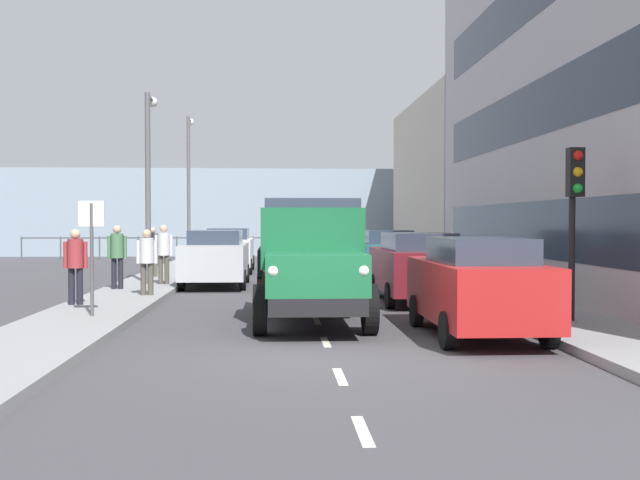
# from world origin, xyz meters

# --- Properties ---
(ground_plane) EXTENTS (80.00, 80.00, 0.00)m
(ground_plane) POSITION_xyz_m (0.00, -10.82, 0.00)
(ground_plane) COLOR #423F44
(sidewalk_left) EXTENTS (2.04, 39.32, 0.15)m
(sidewalk_left) POSITION_xyz_m (-4.62, -10.82, 0.07)
(sidewalk_left) COLOR gray
(sidewalk_left) RESTS_ON ground_plane
(sidewalk_right) EXTENTS (2.04, 39.32, 0.15)m
(sidewalk_right) POSITION_xyz_m (4.62, -10.82, 0.07)
(sidewalk_right) COLOR gray
(sidewalk_right) RESTS_ON ground_plane
(road_centreline_markings) EXTENTS (0.12, 35.09, 0.01)m
(road_centreline_markings) POSITION_xyz_m (0.00, -10.27, 0.00)
(road_centreline_markings) COLOR silver
(road_centreline_markings) RESTS_ON ground_plane
(building_far_block) EXTENTS (8.78, 12.97, 7.58)m
(building_far_block) POSITION_xyz_m (-10.03, -24.55, 3.79)
(building_far_block) COLOR beige
(building_far_block) RESTS_ON ground_plane
(sea_horizon) EXTENTS (80.00, 0.80, 5.00)m
(sea_horizon) POSITION_xyz_m (0.00, -33.49, 2.50)
(sea_horizon) COLOR #8C9EAD
(sea_horizon) RESTS_ON ground_plane
(seawall_railing) EXTENTS (28.08, 0.08, 1.20)m
(seawall_railing) POSITION_xyz_m (-0.00, -29.89, 0.92)
(seawall_railing) COLOR #4C5156
(seawall_railing) RESTS_ON ground_plane
(truck_vintage_green) EXTENTS (2.17, 5.64, 2.43)m
(truck_vintage_green) POSITION_xyz_m (0.13, -3.53, 1.18)
(truck_vintage_green) COLOR black
(truck_vintage_green) RESTS_ON ground_plane
(car_red_kerbside_near) EXTENTS (1.79, 4.31, 1.72)m
(car_red_kerbside_near) POSITION_xyz_m (-2.65, -1.86, 0.90)
(car_red_kerbside_near) COLOR #B21E1E
(car_red_kerbside_near) RESTS_ON ground_plane
(car_maroon_kerbside_1) EXTENTS (1.90, 4.47, 1.72)m
(car_maroon_kerbside_1) POSITION_xyz_m (-2.65, -7.62, 0.90)
(car_maroon_kerbside_1) COLOR maroon
(car_maroon_kerbside_1) RESTS_ON ground_plane
(car_teal_kerbside_2) EXTENTS (1.77, 3.80, 1.72)m
(car_teal_kerbside_2) POSITION_xyz_m (-2.65, -12.99, 0.89)
(car_teal_kerbside_2) COLOR #1E6670
(car_teal_kerbside_2) RESTS_ON ground_plane
(car_silver_oppositeside_0) EXTENTS (1.95, 4.58, 1.72)m
(car_silver_oppositeside_0) POSITION_xyz_m (2.65, -12.61, 0.90)
(car_silver_oppositeside_0) COLOR #B7BABF
(car_silver_oppositeside_0) RESTS_ON ground_plane
(car_white_oppositeside_1) EXTENTS (1.92, 4.64, 1.72)m
(car_white_oppositeside_1) POSITION_xyz_m (2.65, -19.22, 0.90)
(car_white_oppositeside_1) COLOR white
(car_white_oppositeside_1) RESTS_ON ground_plane
(pedestrian_couple_b) EXTENTS (0.53, 0.34, 1.68)m
(pedestrian_couple_b) POSITION_xyz_m (5.25, -6.11, 1.14)
(pedestrian_couple_b) COLOR black
(pedestrian_couple_b) RESTS_ON sidewalk_right
(pedestrian_with_bag) EXTENTS (0.53, 0.34, 1.65)m
(pedestrian_with_bag) POSITION_xyz_m (4.04, -8.27, 1.12)
(pedestrian_with_bag) COLOR #4C473D
(pedestrian_with_bag) RESTS_ON sidewalk_right
(pedestrian_by_lamp) EXTENTS (0.53, 0.34, 1.74)m
(pedestrian_by_lamp) POSITION_xyz_m (5.14, -10.12, 1.18)
(pedestrian_by_lamp) COLOR black
(pedestrian_by_lamp) RESTS_ON sidewalk_right
(pedestrian_couple_a) EXTENTS (0.53, 0.34, 1.74)m
(pedestrian_couple_a) POSITION_xyz_m (4.10, -11.68, 1.18)
(pedestrian_couple_a) COLOR #4C473D
(pedestrian_couple_a) RESTS_ON sidewalk_right
(pedestrian_near_railing) EXTENTS (0.53, 0.34, 1.65)m
(pedestrian_near_railing) POSITION_xyz_m (4.92, -14.85, 1.12)
(pedestrian_near_railing) COLOR #4C473D
(pedestrian_near_railing) RESTS_ON sidewalk_right
(traffic_light_near) EXTENTS (0.28, 0.41, 3.20)m
(traffic_light_near) POSITION_xyz_m (-4.67, -2.67, 2.47)
(traffic_light_near) COLOR black
(traffic_light_near) RESTS_ON sidewalk_left
(lamp_post_promenade) EXTENTS (0.32, 1.14, 5.65)m
(lamp_post_promenade) POSITION_xyz_m (4.58, -12.05, 3.57)
(lamp_post_promenade) COLOR #59595B
(lamp_post_promenade) RESTS_ON sidewalk_right
(lamp_post_far) EXTENTS (0.32, 1.14, 6.62)m
(lamp_post_far) POSITION_xyz_m (4.77, -24.55, 4.08)
(lamp_post_far) COLOR #59595B
(lamp_post_far) RESTS_ON sidewalk_right
(street_sign) EXTENTS (0.50, 0.07, 2.25)m
(street_sign) POSITION_xyz_m (4.41, -4.01, 1.68)
(street_sign) COLOR #4C4C4C
(street_sign) RESTS_ON sidewalk_right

